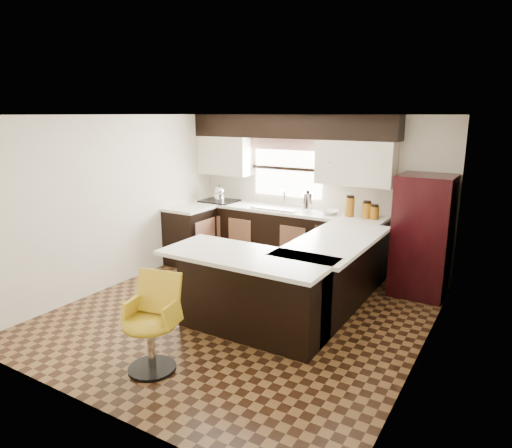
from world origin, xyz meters
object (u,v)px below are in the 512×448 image
Objects in this scene: refrigerator at (423,236)px; peninsula_return at (252,295)px; peninsula_long at (330,277)px; bar_chair at (150,325)px.

peninsula_return is at bearing -122.03° from refrigerator.
bar_chair reaches higher than peninsula_long.
bar_chair is (-0.95, -2.14, 0.02)m from peninsula_long.
bar_chair reaches higher than peninsula_return.
peninsula_long is 1.19× the size of refrigerator.
peninsula_long is 1.18× the size of peninsula_return.
bar_chair is at bearing -110.12° from peninsula_return.
peninsula_long is 2.34m from bar_chair.
bar_chair is (-0.43, -1.16, 0.02)m from peninsula_return.
peninsula_long and peninsula_return have the same top height.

